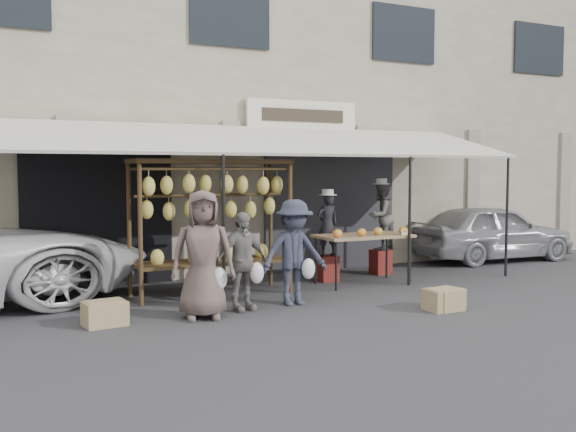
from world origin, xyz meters
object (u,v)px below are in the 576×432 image
sedan (492,232)px  banana_rack (212,200)px  vendor_left (327,224)px  crate_near_a (443,300)px  customer_mid (242,261)px  crate_near_b (445,299)px  crate_far (105,313)px  vendor_right (381,216)px  customer_right (294,252)px  customer_left (203,255)px  produce_table (364,237)px

sedan → banana_rack: bearing=101.9°
vendor_left → crate_near_a: 3.06m
crate_near_a → customer_mid: bearing=154.7°
banana_rack → sedan: banana_rack is taller
crate_near_b → banana_rack: bearing=137.9°
vendor_left → crate_far: (-4.33, -1.71, -0.90)m
vendor_right → vendor_left: bearing=-8.2°
vendor_left → crate_far: vendor_left is taller
customer_mid → sedan: size_ratio=0.38×
customer_right → crate_near_b: size_ratio=3.17×
vendor_left → customer_right: size_ratio=0.72×
crate_near_b → vendor_left: bearing=97.8°
banana_rack → vendor_left: bearing=9.1°
customer_left → crate_far: bearing=-174.1°
crate_near_b → sedan: bearing=40.1°
banana_rack → customer_right: 1.70m
vendor_right → sedan: bearing=168.8°
customer_right → crate_far: size_ratio=3.01×
produce_table → crate_near_b: (-0.05, -2.31, -0.71)m
crate_near_b → crate_far: crate_far is taller
produce_table → crate_far: produce_table is taller
crate_near_a → crate_far: (-4.66, 1.21, 0.01)m
vendor_left → customer_mid: (-2.35, -1.64, -0.33)m
banana_rack → customer_mid: size_ratio=1.79×
produce_table → sedan: sedan is taller
produce_table → vendor_right: 1.29m
crate_near_a → crate_near_b: bearing=29.8°
customer_left → vendor_right: bearing=40.0°
customer_left → crate_far: (-1.31, 0.18, -0.73)m
customer_mid → sedan: bearing=7.3°
crate_near_a → crate_near_b: size_ratio=1.02×
banana_rack → vendor_right: size_ratio=1.94×
banana_rack → vendor_left: size_ratio=2.25×
produce_table → crate_far: (-4.76, -1.14, -0.70)m
banana_rack → customer_right: bearing=-54.4°
customer_mid → customer_left: bearing=-171.5°
customer_left → crate_near_b: bearing=-2.4°
crate_near_b → vendor_right: bearing=72.8°
customer_mid → crate_near_b: 3.06m
vendor_left → vendor_right: bearing=-165.3°
vendor_right → customer_mid: 4.20m
customer_left → crate_near_a: size_ratio=3.44×
banana_rack → crate_near_a: (2.70, -2.53, -1.41)m
crate_near_a → crate_near_b: (0.06, 0.03, -0.00)m
banana_rack → sedan: (7.09, 1.15, -0.92)m
customer_right → crate_near_b: customer_right is taller
produce_table → sedan: 4.49m
crate_near_a → crate_near_b: crate_near_a is taller
crate_far → banana_rack: bearing=34.1°
produce_table → crate_near_b: produce_table is taller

